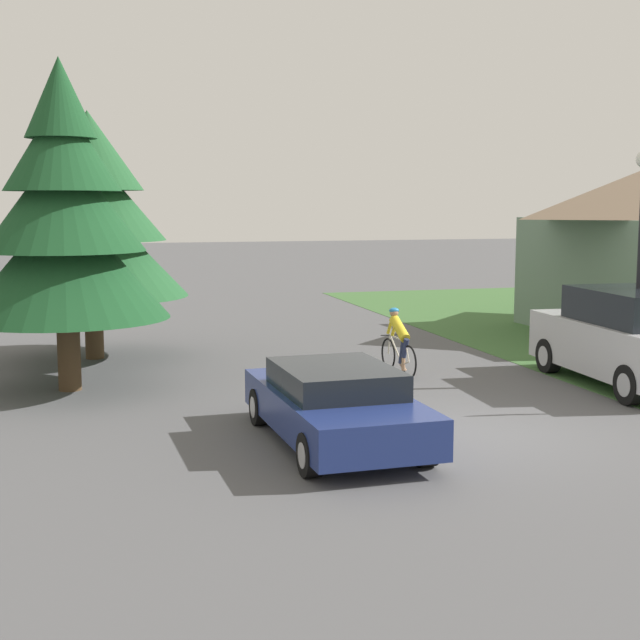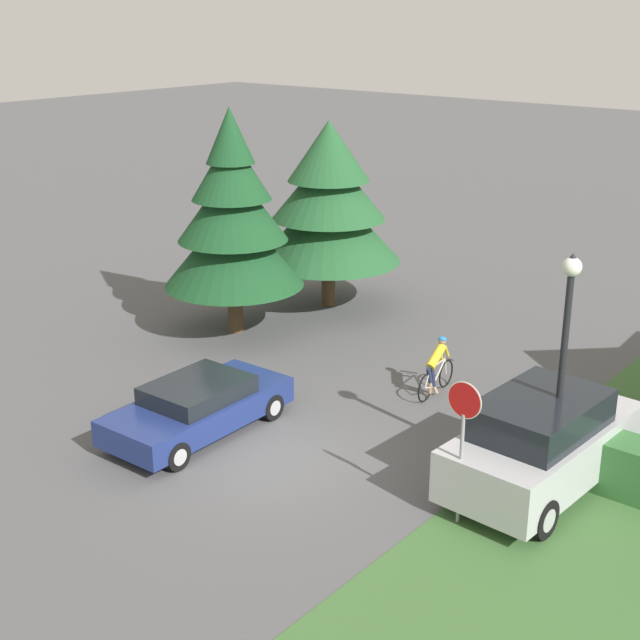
{
  "view_description": "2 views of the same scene",
  "coord_description": "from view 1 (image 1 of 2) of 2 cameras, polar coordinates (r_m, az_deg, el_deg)",
  "views": [
    {
      "loc": [
        -5.89,
        -12.88,
        3.68
      ],
      "look_at": [
        -1.43,
        3.36,
        1.45
      ],
      "focal_mm": 50.0,
      "sensor_mm": 36.0,
      "label": 1
    },
    {
      "loc": [
        11.29,
        -12.19,
        8.95
      ],
      "look_at": [
        -1.84,
        3.76,
        1.66
      ],
      "focal_mm": 50.0,
      "sensor_mm": 36.0,
      "label": 2
    }
  ],
  "objects": [
    {
      "name": "ground_plane",
      "position": [
        14.63,
        8.99,
        -7.12
      ],
      "size": [
        140.0,
        140.0,
        0.0
      ],
      "primitive_type": "plane",
      "color": "#515154"
    },
    {
      "name": "parked_suv_right",
      "position": [
        18.91,
        19.21,
        -1.14
      ],
      "size": [
        2.28,
        4.77,
        1.97
      ],
      "rotation": [
        0.0,
        0.0,
        1.52
      ],
      "color": "#B7B7BC",
      "rests_on": "ground"
    },
    {
      "name": "sedan_left_lane",
      "position": [
        13.66,
        1.0,
        -5.41
      ],
      "size": [
        2.03,
        4.43,
        1.21
      ],
      "rotation": [
        0.0,
        0.0,
        1.6
      ],
      "color": "navy",
      "rests_on": "ground"
    },
    {
      "name": "cyclist",
      "position": [
        19.33,
        5.07,
        -1.4
      ],
      "size": [
        0.44,
        1.77,
        1.42
      ],
      "rotation": [
        0.0,
        0.0,
        1.65
      ],
      "color": "black",
      "rests_on": "ground"
    },
    {
      "name": "conifer_tall_far",
      "position": [
        21.55,
        -14.48,
        6.34
      ],
      "size": [
        4.47,
        4.47,
        5.78
      ],
      "color": "#4C3823",
      "rests_on": "ground"
    },
    {
      "name": "conifer_tall_near",
      "position": [
        17.96,
        -16.07,
        6.2
      ],
      "size": [
        3.98,
        3.98,
        6.42
      ],
      "color": "#4C3823",
      "rests_on": "ground"
    }
  ]
}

